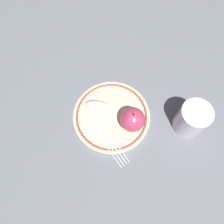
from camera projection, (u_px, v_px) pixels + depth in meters
ground_plane at (107, 114)px, 0.62m from camera, size 2.00×2.00×0.00m
plate at (112, 116)px, 0.60m from camera, size 0.21×0.21×0.02m
apple_red_whole at (133, 120)px, 0.56m from camera, size 0.06×0.06×0.07m
apple_slice_front at (98, 106)px, 0.59m from camera, size 0.06×0.08×0.02m
fork at (104, 135)px, 0.58m from camera, size 0.06×0.18×0.00m
drinking_glass at (192, 119)px, 0.56m from camera, size 0.08×0.08×0.09m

